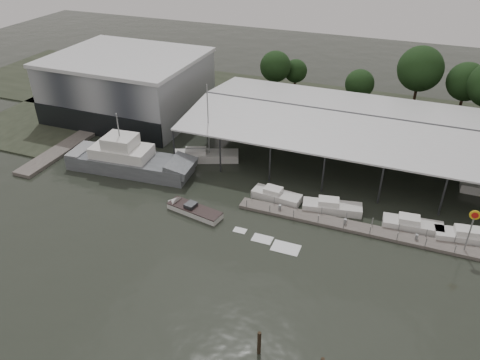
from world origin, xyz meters
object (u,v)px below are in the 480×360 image
(speedboat_underway, at_px, (191,209))
(shell_fuel_sign, at_px, (472,223))
(white_sailboat, at_px, (205,156))
(grey_trawler, at_px, (130,160))

(speedboat_underway, bearing_deg, shell_fuel_sign, -162.19)
(shell_fuel_sign, height_order, white_sailboat, white_sailboat)
(shell_fuel_sign, xyz_separation_m, speedboat_underway, (-31.27, -3.90, -3.53))
(shell_fuel_sign, distance_m, grey_trawler, 43.87)
(shell_fuel_sign, xyz_separation_m, white_sailboat, (-35.28, 8.94, -3.28))
(grey_trawler, distance_m, speedboat_underway, 13.99)
(shell_fuel_sign, bearing_deg, grey_trawler, 176.98)
(shell_fuel_sign, bearing_deg, speedboat_underway, -172.89)
(grey_trawler, distance_m, white_sailboat, 10.79)
(white_sailboat, distance_m, speedboat_underway, 13.45)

